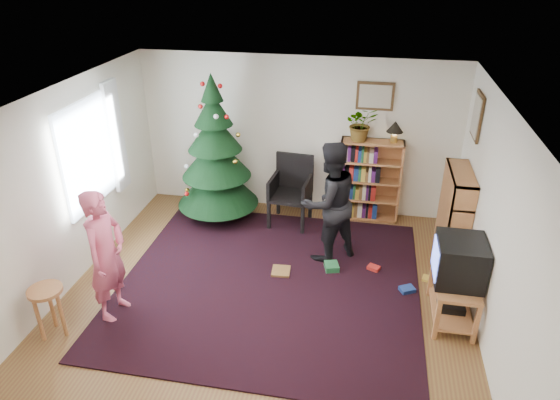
% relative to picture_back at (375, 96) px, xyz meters
% --- Properties ---
extents(floor, '(5.00, 5.00, 0.00)m').
position_rel_picture_back_xyz_m(floor, '(-1.15, -2.48, -1.95)').
color(floor, brown).
rests_on(floor, ground).
extents(ceiling, '(5.00, 5.00, 0.00)m').
position_rel_picture_back_xyz_m(ceiling, '(-1.15, -2.48, 0.55)').
color(ceiling, white).
rests_on(ceiling, wall_back).
extents(wall_back, '(5.00, 0.02, 2.50)m').
position_rel_picture_back_xyz_m(wall_back, '(-1.15, 0.02, -0.70)').
color(wall_back, silver).
rests_on(wall_back, floor).
extents(wall_front, '(5.00, 0.02, 2.50)m').
position_rel_picture_back_xyz_m(wall_front, '(-1.15, -4.97, -0.70)').
color(wall_front, silver).
rests_on(wall_front, floor).
extents(wall_left, '(0.02, 5.00, 2.50)m').
position_rel_picture_back_xyz_m(wall_left, '(-3.65, -2.48, -0.70)').
color(wall_left, silver).
rests_on(wall_left, floor).
extents(wall_right, '(0.02, 5.00, 2.50)m').
position_rel_picture_back_xyz_m(wall_right, '(1.35, -2.48, -0.70)').
color(wall_right, silver).
rests_on(wall_right, floor).
extents(rug, '(3.80, 3.60, 0.02)m').
position_rel_picture_back_xyz_m(rug, '(-1.15, -2.17, -1.94)').
color(rug, black).
rests_on(rug, floor).
extents(window_pane, '(0.04, 1.20, 1.40)m').
position_rel_picture_back_xyz_m(window_pane, '(-3.62, -1.88, -0.45)').
color(window_pane, silver).
rests_on(window_pane, wall_left).
extents(curtain, '(0.06, 0.35, 1.60)m').
position_rel_picture_back_xyz_m(curtain, '(-3.58, -1.18, -0.45)').
color(curtain, silver).
rests_on(curtain, wall_left).
extents(picture_back, '(0.55, 0.03, 0.42)m').
position_rel_picture_back_xyz_m(picture_back, '(0.00, 0.00, 0.00)').
color(picture_back, '#4C3319').
rests_on(picture_back, wall_back).
extents(picture_right, '(0.03, 0.50, 0.60)m').
position_rel_picture_back_xyz_m(picture_right, '(1.33, -0.73, 0.00)').
color(picture_right, '#4C3319').
rests_on(picture_right, wall_right).
extents(christmas_tree, '(1.28, 1.28, 2.32)m').
position_rel_picture_back_xyz_m(christmas_tree, '(-2.33, -0.55, -0.98)').
color(christmas_tree, '#3F2816').
rests_on(christmas_tree, rug).
extents(bookshelf_back, '(0.95, 0.30, 1.30)m').
position_rel_picture_back_xyz_m(bookshelf_back, '(0.03, -0.14, -1.29)').
color(bookshelf_back, '#C27B45').
rests_on(bookshelf_back, floor).
extents(bookshelf_right, '(0.30, 0.95, 1.30)m').
position_rel_picture_back_xyz_m(bookshelf_right, '(1.19, -1.09, -1.29)').
color(bookshelf_right, '#C27B45').
rests_on(bookshelf_right, floor).
extents(tv_stand, '(0.47, 0.85, 0.55)m').
position_rel_picture_back_xyz_m(tv_stand, '(1.07, -2.44, -1.63)').
color(tv_stand, '#C27B45').
rests_on(tv_stand, floor).
extents(crt_tv, '(0.54, 0.58, 0.51)m').
position_rel_picture_back_xyz_m(crt_tv, '(1.07, -2.44, -1.15)').
color(crt_tv, black).
rests_on(crt_tv, tv_stand).
extents(armchair, '(0.64, 0.64, 1.08)m').
position_rel_picture_back_xyz_m(armchair, '(-1.16, -0.46, -1.36)').
color(armchair, black).
rests_on(armchair, rug).
extents(stool, '(0.37, 0.37, 0.62)m').
position_rel_picture_back_xyz_m(stool, '(-3.35, -3.55, -1.47)').
color(stool, '#C27B45').
rests_on(stool, floor).
extents(person_standing, '(0.44, 0.62, 1.61)m').
position_rel_picture_back_xyz_m(person_standing, '(-2.84, -3.08, -1.14)').
color(person_standing, '#D15371').
rests_on(person_standing, rug).
extents(person_by_chair, '(1.05, 1.03, 1.71)m').
position_rel_picture_back_xyz_m(person_by_chair, '(-0.49, -1.41, -1.09)').
color(person_by_chair, black).
rests_on(person_by_chair, rug).
extents(potted_plant, '(0.56, 0.52, 0.52)m').
position_rel_picture_back_xyz_m(potted_plant, '(-0.17, -0.14, -0.39)').
color(potted_plant, gray).
rests_on(potted_plant, bookshelf_back).
extents(table_lamp, '(0.25, 0.25, 0.33)m').
position_rel_picture_back_xyz_m(table_lamp, '(0.33, -0.14, -0.43)').
color(table_lamp, '#A57F33').
rests_on(table_lamp, bookshelf_back).
extents(floor_clutter, '(2.12, 0.60, 0.08)m').
position_rel_picture_back_xyz_m(floor_clutter, '(0.04, -1.82, -1.91)').
color(floor_clutter, '#A51E19').
rests_on(floor_clutter, rug).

